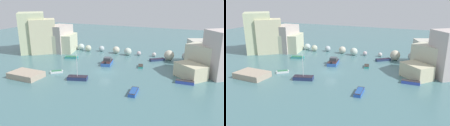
% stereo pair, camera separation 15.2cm
% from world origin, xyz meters
% --- Properties ---
extents(cove_water, '(160.00, 160.00, 0.00)m').
position_xyz_m(cove_water, '(0.00, 0.00, 0.00)').
color(cove_water, slate).
rests_on(cove_water, ground).
extents(cliff_headland_left, '(23.02, 15.77, 12.45)m').
position_xyz_m(cliff_headland_left, '(-26.65, 11.39, 4.68)').
color(cliff_headland_left, beige).
rests_on(cliff_headland_left, ground).
extents(rock_breakwater, '(38.57, 4.20, 2.77)m').
position_xyz_m(rock_breakwater, '(3.51, 17.28, 1.12)').
color(rock_breakwater, '#B2C0BE').
rests_on(rock_breakwater, ground).
extents(stone_dock, '(7.21, 4.81, 1.26)m').
position_xyz_m(stone_dock, '(-14.48, -10.18, 0.63)').
color(stone_dock, tan).
rests_on(stone_dock, ground).
extents(moored_boat_0, '(4.60, 2.89, 5.64)m').
position_xyz_m(moored_boat_0, '(-3.33, -6.93, 0.43)').
color(moored_boat_0, navy).
rests_on(moored_boat_0, cove_water).
extents(moored_boat_1, '(1.64, 3.86, 0.68)m').
position_xyz_m(moored_boat_1, '(9.99, -9.13, 0.36)').
color(moored_boat_1, blue).
rests_on(moored_boat_1, cove_water).
extents(moored_boat_2, '(4.08, 3.61, 0.61)m').
position_xyz_m(moored_boat_2, '(9.42, 14.38, 0.30)').
color(moored_boat_2, navy).
rests_on(moored_boat_2, cove_water).
extents(moored_boat_3, '(3.98, 2.32, 0.63)m').
position_xyz_m(moored_boat_3, '(-13.96, 7.24, 0.31)').
color(moored_boat_3, teal).
rests_on(moored_boat_3, cove_water).
extents(moored_boat_4, '(3.39, 5.36, 1.75)m').
position_xyz_m(moored_boat_4, '(-2.04, 5.99, 0.64)').
color(moored_boat_4, '#3360B4').
rests_on(moored_boat_4, cove_water).
extents(moored_boat_5, '(2.24, 2.44, 0.59)m').
position_xyz_m(moored_boat_5, '(-19.00, -9.55, 0.31)').
color(moored_boat_5, gray).
rests_on(moored_boat_5, cove_water).
extents(moored_boat_6, '(2.83, 2.56, 0.58)m').
position_xyz_m(moored_boat_6, '(-10.16, -4.99, 0.28)').
color(moored_boat_6, white).
rests_on(moored_boat_6, cove_water).
extents(moored_boat_7, '(3.68, 1.20, 0.69)m').
position_xyz_m(moored_boat_7, '(18.26, -0.36, 0.35)').
color(moored_boat_7, '#3B52C1').
rests_on(moored_boat_7, cove_water).
extents(moored_boat_8, '(1.75, 2.75, 0.51)m').
position_xyz_m(moored_boat_8, '(6.81, 6.90, 0.26)').
color(moored_boat_8, teal).
rests_on(moored_boat_8, cove_water).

